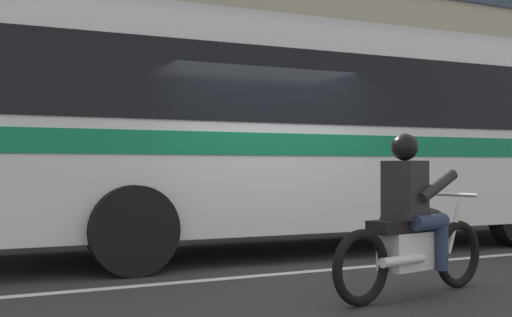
# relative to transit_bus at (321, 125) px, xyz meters

# --- Properties ---
(ground_plane) EXTENTS (60.00, 60.00, 0.00)m
(ground_plane) POSITION_rel_transit_bus_xyz_m (-1.50, -1.19, -1.88)
(ground_plane) COLOR #2B2B2D
(sidewalk_curb) EXTENTS (28.00, 3.80, 0.15)m
(sidewalk_curb) POSITION_rel_transit_bus_xyz_m (-1.50, 3.91, -1.81)
(sidewalk_curb) COLOR gray
(sidewalk_curb) RESTS_ON ground_plane
(lane_center_stripe) EXTENTS (26.60, 0.14, 0.01)m
(lane_center_stripe) POSITION_rel_transit_bus_xyz_m (-1.50, -1.79, -1.88)
(lane_center_stripe) COLOR silver
(lane_center_stripe) RESTS_ON ground_plane
(office_building_facade) EXTENTS (28.00, 0.89, 9.68)m
(office_building_facade) POSITION_rel_transit_bus_xyz_m (-1.50, 6.19, 2.97)
(office_building_facade) COLOR gray
(office_building_facade) RESTS_ON ground_plane
(transit_bus) EXTENTS (10.59, 2.93, 3.22)m
(transit_bus) POSITION_rel_transit_bus_xyz_m (0.00, 0.00, 0.00)
(transit_bus) COLOR silver
(transit_bus) RESTS_ON ground_plane
(motorcycle_with_rider) EXTENTS (2.12, 0.76, 1.56)m
(motorcycle_with_rider) POSITION_rel_transit_bus_xyz_m (-1.17, -3.49, -1.23)
(motorcycle_with_rider) COLOR black
(motorcycle_with_rider) RESTS_ON ground_plane
(fire_hydrant) EXTENTS (0.22, 0.30, 0.75)m
(fire_hydrant) POSITION_rel_transit_bus_xyz_m (-2.32, 2.94, -1.36)
(fire_hydrant) COLOR #4C8C3F
(fire_hydrant) RESTS_ON sidewalk_curb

